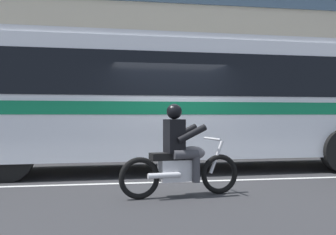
{
  "coord_description": "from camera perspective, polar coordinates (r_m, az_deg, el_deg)",
  "views": [
    {
      "loc": [
        -1.64,
        -8.82,
        1.37
      ],
      "look_at": [
        -0.1,
        -0.08,
        1.32
      ],
      "focal_mm": 43.61,
      "sensor_mm": 36.0,
      "label": 1
    }
  ],
  "objects": [
    {
      "name": "motorcycle_with_rider",
      "position": [
        6.92,
        1.7,
        -5.64
      ],
      "size": [
        2.13,
        0.71,
        1.56
      ],
      "color": "black",
      "rests_on": "ground_plane"
    },
    {
      "name": "transit_bus",
      "position": [
        10.27,
        2.55,
        3.17
      ],
      "size": [
        13.02,
        2.95,
        3.22
      ],
      "color": "silver",
      "rests_on": "ground_plane"
    },
    {
      "name": "sidewalk_curb",
      "position": [
        14.08,
        -3.27,
        -4.97
      ],
      "size": [
        28.0,
        3.8,
        0.15
      ],
      "primitive_type": "cube",
      "color": "#A39E93",
      "rests_on": "ground_plane"
    },
    {
      "name": "lane_center_stripe",
      "position": [
        8.49,
        1.28,
        -8.96
      ],
      "size": [
        26.6,
        0.14,
        0.01
      ],
      "primitive_type": "cube",
      "color": "silver",
      "rests_on": "ground_plane"
    },
    {
      "name": "office_building_facade",
      "position": [
        16.61,
        -4.22,
        11.68
      ],
      "size": [
        28.0,
        0.89,
        9.28
      ],
      "color": "#B2A893",
      "rests_on": "ground_plane"
    },
    {
      "name": "ground_plane",
      "position": [
        9.07,
        0.53,
        -8.39
      ],
      "size": [
        60.0,
        60.0,
        0.0
      ],
      "primitive_type": "plane",
      "color": "#2B2B2D"
    }
  ]
}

